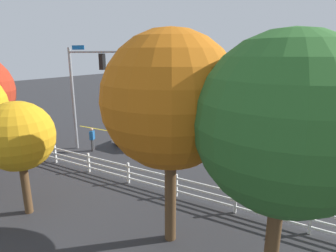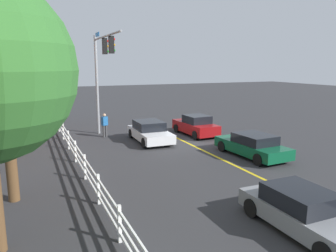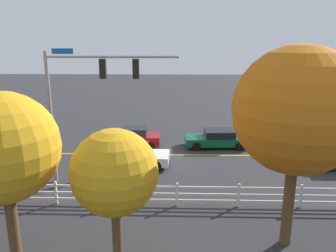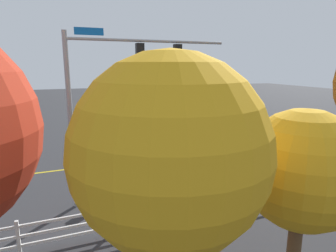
{
  "view_description": "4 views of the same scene",
  "coord_description": "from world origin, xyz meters",
  "px_view_note": "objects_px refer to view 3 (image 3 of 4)",
  "views": [
    {
      "loc": [
        -10.09,
        18.01,
        6.67
      ],
      "look_at": [
        -0.76,
        1.72,
        1.78
      ],
      "focal_mm": 29.45,
      "sensor_mm": 36.0,
      "label": 1
    },
    {
      "loc": [
        -18.71,
        9.56,
        5.09
      ],
      "look_at": [
        -1.21,
        1.85,
        1.46
      ],
      "focal_mm": 34.76,
      "sensor_mm": 36.0,
      "label": 2
    },
    {
      "loc": [
        -1.56,
        21.62,
        7.51
      ],
      "look_at": [
        -0.95,
        1.87,
        2.52
      ],
      "focal_mm": 35.25,
      "sensor_mm": 36.0,
      "label": 3
    },
    {
      "loc": [
        5.68,
        16.43,
        5.83
      ],
      "look_at": [
        -0.33,
        1.22,
        2.33
      ],
      "focal_mm": 30.43,
      "sensor_mm": 36.0,
      "label": 4
    }
  ],
  "objects_px": {
    "tree_0": "(3,148)",
    "car_0": "(133,138)",
    "car_2": "(217,139)",
    "pedestrian": "(81,165)",
    "tree_5": "(114,173)",
    "tree_2": "(298,111)",
    "car_1": "(133,155)"
  },
  "relations": [
    {
      "from": "tree_2",
      "to": "car_0",
      "type": "bearing_deg",
      "value": -57.77
    },
    {
      "from": "tree_2",
      "to": "car_2",
      "type": "bearing_deg",
      "value": -84.02
    },
    {
      "from": "pedestrian",
      "to": "car_2",
      "type": "bearing_deg",
      "value": 14.11
    },
    {
      "from": "car_0",
      "to": "car_1",
      "type": "bearing_deg",
      "value": 95.45
    },
    {
      "from": "car_0",
      "to": "tree_0",
      "type": "relative_size",
      "value": 0.68
    },
    {
      "from": "tree_0",
      "to": "tree_2",
      "type": "bearing_deg",
      "value": -169.57
    },
    {
      "from": "car_1",
      "to": "tree_0",
      "type": "distance_m",
      "value": 10.88
    },
    {
      "from": "car_1",
      "to": "car_2",
      "type": "bearing_deg",
      "value": 36.58
    },
    {
      "from": "tree_0",
      "to": "tree_5",
      "type": "distance_m",
      "value": 3.54
    },
    {
      "from": "car_1",
      "to": "tree_2",
      "type": "height_order",
      "value": "tree_2"
    },
    {
      "from": "tree_2",
      "to": "tree_5",
      "type": "height_order",
      "value": "tree_2"
    },
    {
      "from": "tree_0",
      "to": "car_0",
      "type": "bearing_deg",
      "value": -98.82
    },
    {
      "from": "car_0",
      "to": "pedestrian",
      "type": "distance_m",
      "value": 6.54
    },
    {
      "from": "car_2",
      "to": "pedestrian",
      "type": "bearing_deg",
      "value": 35.04
    },
    {
      "from": "car_0",
      "to": "tree_5",
      "type": "relative_size",
      "value": 0.85
    },
    {
      "from": "car_2",
      "to": "pedestrian",
      "type": "xyz_separation_m",
      "value": [
        8.25,
        6.43,
        0.29
      ]
    },
    {
      "from": "car_2",
      "to": "pedestrian",
      "type": "height_order",
      "value": "pedestrian"
    },
    {
      "from": "car_2",
      "to": "tree_2",
      "type": "height_order",
      "value": "tree_2"
    },
    {
      "from": "car_1",
      "to": "tree_2",
      "type": "bearing_deg",
      "value": -47.52
    },
    {
      "from": "car_1",
      "to": "car_2",
      "type": "xyz_separation_m",
      "value": [
        -5.72,
        -3.97,
        -0.02
      ]
    },
    {
      "from": "pedestrian",
      "to": "tree_5",
      "type": "height_order",
      "value": "tree_5"
    },
    {
      "from": "tree_0",
      "to": "tree_5",
      "type": "relative_size",
      "value": 1.25
    },
    {
      "from": "car_1",
      "to": "tree_0",
      "type": "bearing_deg",
      "value": -103.1
    },
    {
      "from": "car_1",
      "to": "tree_2",
      "type": "distance_m",
      "value": 11.64
    },
    {
      "from": "tree_2",
      "to": "car_1",
      "type": "bearing_deg",
      "value": -49.32
    },
    {
      "from": "car_1",
      "to": "tree_5",
      "type": "distance_m",
      "value": 10.08
    },
    {
      "from": "car_2",
      "to": "tree_5",
      "type": "distance_m",
      "value": 14.77
    },
    {
      "from": "car_0",
      "to": "car_2",
      "type": "xyz_separation_m",
      "value": [
        -6.23,
        -0.21,
        -0.06
      ]
    },
    {
      "from": "car_0",
      "to": "tree_0",
      "type": "height_order",
      "value": "tree_0"
    },
    {
      "from": "car_0",
      "to": "pedestrian",
      "type": "relative_size",
      "value": 2.45
    },
    {
      "from": "car_0",
      "to": "tree_5",
      "type": "bearing_deg",
      "value": 93.22
    },
    {
      "from": "tree_0",
      "to": "tree_2",
      "type": "height_order",
      "value": "tree_2"
    }
  ]
}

